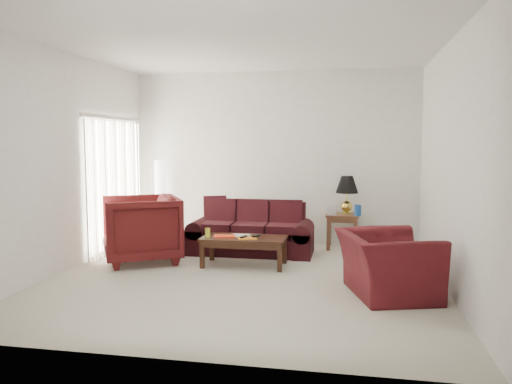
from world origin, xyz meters
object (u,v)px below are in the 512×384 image
(armchair_left, at_px, (141,229))
(armchair_right, at_px, (387,264))
(floor_lamp, at_px, (161,200))
(sofa, at_px, (251,229))
(end_table, at_px, (342,231))
(coffee_table, at_px, (244,251))

(armchair_left, bearing_deg, armchair_right, 43.93)
(floor_lamp, bearing_deg, armchair_left, -79.02)
(floor_lamp, xyz_separation_m, armchair_left, (0.30, -1.57, -0.24))
(sofa, bearing_deg, armchair_left, -150.88)
(floor_lamp, distance_m, armchair_left, 1.62)
(end_table, height_order, floor_lamp, floor_lamp)
(sofa, relative_size, armchair_right, 1.75)
(end_table, height_order, armchair_right, armchair_right)
(floor_lamp, bearing_deg, end_table, -0.89)
(sofa, bearing_deg, floor_lamp, 157.62)
(end_table, xyz_separation_m, coffee_table, (-1.36, -1.49, -0.08))
(coffee_table, bearing_deg, armchair_left, 174.31)
(armchair_left, bearing_deg, floor_lamp, 161.42)
(sofa, distance_m, armchair_left, 1.71)
(floor_lamp, relative_size, armchair_left, 1.35)
(armchair_right, relative_size, coffee_table, 0.93)
(armchair_left, distance_m, armchair_right, 3.61)
(end_table, relative_size, armchair_left, 0.54)
(floor_lamp, relative_size, armchair_right, 1.32)
(end_table, xyz_separation_m, armchair_right, (0.55, -2.54, 0.07))
(coffee_table, bearing_deg, armchair_right, -35.89)
(armchair_right, distance_m, coffee_table, 2.19)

